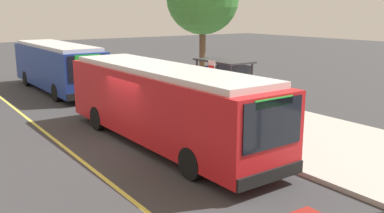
{
  "coord_description": "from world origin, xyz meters",
  "views": [
    {
      "loc": [
        13.85,
        -6.85,
        4.9
      ],
      "look_at": [
        1.72,
        1.59,
        1.58
      ],
      "focal_mm": 39.69,
      "sensor_mm": 36.0,
      "label": 1
    }
  ],
  "objects_px": {
    "route_sign_post": "(212,84)",
    "transit_bus_main": "(163,102)",
    "transit_bus_second": "(58,65)",
    "waiting_bench": "(223,100)"
  },
  "relations": [
    {
      "from": "transit_bus_second",
      "to": "route_sign_post",
      "type": "bearing_deg",
      "value": 10.85
    },
    {
      "from": "transit_bus_main",
      "to": "transit_bus_second",
      "type": "height_order",
      "value": "same"
    },
    {
      "from": "transit_bus_second",
      "to": "waiting_bench",
      "type": "height_order",
      "value": "transit_bus_second"
    },
    {
      "from": "waiting_bench",
      "to": "route_sign_post",
      "type": "height_order",
      "value": "route_sign_post"
    },
    {
      "from": "route_sign_post",
      "to": "transit_bus_main",
      "type": "bearing_deg",
      "value": -78.21
    },
    {
      "from": "transit_bus_main",
      "to": "waiting_bench",
      "type": "bearing_deg",
      "value": 118.53
    },
    {
      "from": "transit_bus_second",
      "to": "transit_bus_main",
      "type": "bearing_deg",
      "value": -1.23
    },
    {
      "from": "route_sign_post",
      "to": "transit_bus_second",
      "type": "bearing_deg",
      "value": -169.15
    },
    {
      "from": "transit_bus_main",
      "to": "waiting_bench",
      "type": "relative_size",
      "value": 6.97
    },
    {
      "from": "transit_bus_main",
      "to": "waiting_bench",
      "type": "xyz_separation_m",
      "value": [
        -2.77,
        5.09,
        -0.98
      ]
    }
  ]
}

